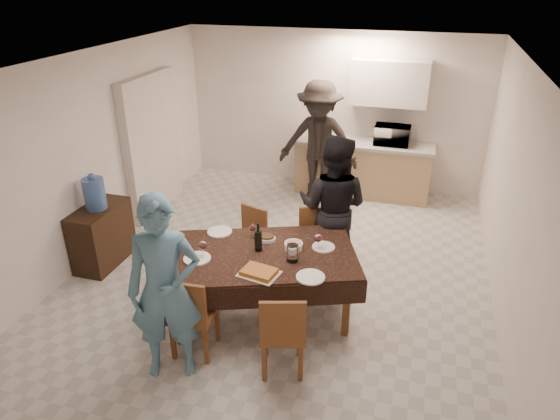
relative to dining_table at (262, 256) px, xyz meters
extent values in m
cube|color=beige|center=(-0.02, 0.91, -0.74)|extent=(5.00, 6.00, 0.02)
cube|color=white|center=(-0.02, 0.91, 1.86)|extent=(5.00, 6.00, 0.02)
cube|color=white|center=(-0.02, 3.91, 0.56)|extent=(5.00, 0.02, 2.60)
cube|color=white|center=(-0.02, -2.09, 0.56)|extent=(5.00, 0.02, 2.60)
cube|color=white|center=(-2.52, 0.91, 0.56)|extent=(0.02, 6.00, 2.60)
cube|color=white|center=(2.48, 0.91, 0.56)|extent=(0.02, 6.00, 2.60)
cube|color=beige|center=(-2.44, 2.11, 0.31)|extent=(0.15, 1.40, 2.10)
cube|color=tan|center=(0.58, 3.59, -0.31)|extent=(2.20, 0.60, 0.86)
cube|color=#9F9F9B|center=(0.58, 3.59, 0.15)|extent=(2.24, 0.64, 0.05)
cube|color=silver|center=(0.88, 3.73, 1.11)|extent=(1.20, 0.34, 0.70)
cube|color=black|center=(0.00, 0.00, 0.01)|extent=(2.26, 1.78, 0.04)
cube|color=brown|center=(0.00, 0.00, -0.37)|extent=(0.07, 0.07, 0.73)
cube|color=brown|center=(-0.45, -0.75, -0.29)|extent=(0.45, 0.45, 0.05)
cube|color=brown|center=(-0.45, -0.94, -0.04)|extent=(0.42, 0.07, 0.45)
cube|color=brown|center=(0.45, -0.75, -0.29)|extent=(0.51, 0.51, 0.05)
cube|color=brown|center=(0.45, -0.94, -0.05)|extent=(0.41, 0.15, 0.44)
cube|color=brown|center=(-0.45, 0.75, -0.33)|extent=(0.47, 0.47, 0.05)
cube|color=brown|center=(-0.45, 0.58, -0.10)|extent=(0.37, 0.15, 0.41)
cube|color=brown|center=(0.45, 0.75, -0.28)|extent=(0.54, 0.54, 0.05)
cube|color=brown|center=(0.45, 0.56, -0.03)|extent=(0.41, 0.18, 0.45)
cube|color=black|center=(-2.30, 0.44, -0.35)|extent=(0.42, 0.84, 0.78)
cylinder|color=#4A77C2|center=(-2.30, 0.44, 0.24)|extent=(0.26, 0.26, 0.39)
cylinder|color=white|center=(0.35, -0.05, 0.13)|extent=(0.12, 0.12, 0.18)
cube|color=#B57435|center=(0.10, -0.38, 0.06)|extent=(0.43, 0.35, 0.05)
cylinder|color=white|center=(0.30, 0.18, 0.07)|extent=(0.20, 0.20, 0.08)
cylinder|color=white|center=(-0.05, 0.28, 0.05)|extent=(0.22, 0.22, 0.04)
cylinder|color=white|center=(-0.60, -0.30, 0.04)|extent=(0.28, 0.28, 0.02)
cylinder|color=white|center=(0.60, -0.30, 0.04)|extent=(0.28, 0.28, 0.02)
cylinder|color=white|center=(-0.60, 0.30, 0.04)|extent=(0.28, 0.28, 0.02)
cylinder|color=white|center=(0.60, 0.30, 0.04)|extent=(0.25, 0.25, 0.01)
imported|color=silver|center=(1.01, 3.59, 0.33)|extent=(0.55, 0.37, 0.31)
imported|color=teal|center=(-0.55, -1.05, 0.17)|extent=(0.78, 0.65, 1.81)
imported|color=black|center=(0.55, 1.05, 0.16)|extent=(0.94, 0.77, 1.79)
imported|color=black|center=(-0.09, 3.14, 0.24)|extent=(1.26, 0.73, 1.95)
camera|label=1|loc=(1.46, -4.26, 2.75)|focal=32.00mm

